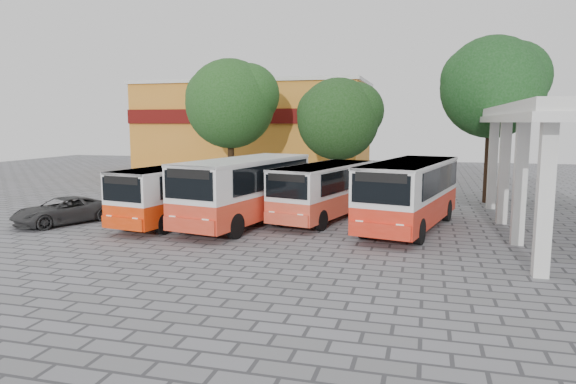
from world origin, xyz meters
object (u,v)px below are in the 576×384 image
(parked_car, at_px, (62,211))
(bus_far_left, at_px, (178,190))
(bus_centre_right, at_px, (324,188))
(bus_far_right, at_px, (410,190))
(bus_centre_left, at_px, (245,187))

(parked_car, bearing_deg, bus_far_left, 43.02)
(bus_centre_right, relative_size, bus_far_right, 0.90)
(bus_centre_left, distance_m, bus_far_right, 7.39)
(bus_far_right, bearing_deg, bus_far_left, -159.94)
(bus_centre_left, xyz_separation_m, bus_far_right, (7.33, 0.93, -0.03))
(bus_far_left, bearing_deg, bus_centre_right, 31.40)
(bus_centre_left, bearing_deg, bus_far_right, 18.42)
(bus_centre_left, bearing_deg, bus_far_left, -161.85)
(bus_far_left, xyz_separation_m, bus_far_right, (10.52, 1.32, 0.19))
(bus_far_left, xyz_separation_m, bus_centre_left, (3.19, 0.39, 0.22))
(parked_car, bearing_deg, bus_centre_right, 44.95)
(bus_far_left, height_order, bus_far_right, bus_far_right)
(parked_car, bearing_deg, bus_far_right, 35.92)
(bus_far_right, bearing_deg, bus_centre_left, -159.86)
(bus_far_left, xyz_separation_m, bus_centre_right, (6.45, 2.51, 0.01))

